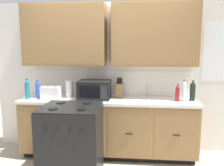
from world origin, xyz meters
TOP-DOWN VIEW (x-y plane):
  - ground_plane at (0.00, 0.00)m, footprint 8.00×8.00m
  - wall_unit at (0.00, 0.50)m, footprint 3.84×0.40m
  - counter_run at (0.00, 0.30)m, footprint 2.67×0.64m
  - stove_range at (-0.41, -0.33)m, footprint 0.76×0.68m
  - microwave at (-0.21, 0.30)m, footprint 0.48×0.37m
  - toaster at (-0.86, 0.21)m, footprint 0.28×0.18m
  - knife_block at (0.17, 0.42)m, footprint 0.11×0.14m
  - sink_faucet at (0.60, 0.51)m, footprint 0.02×0.02m
  - paper_towel_roll at (-0.62, 0.38)m, footprint 0.12×0.12m
  - bottle_red at (1.03, 0.24)m, footprint 0.07×0.07m
  - bottle_dark at (1.25, 0.31)m, footprint 0.08×0.08m
  - bottle_clear at (1.12, 0.25)m, footprint 0.06×0.06m
  - bottle_teal at (-1.23, 0.20)m, footprint 0.07×0.07m
  - bottle_blue at (-1.10, 0.28)m, footprint 0.07×0.07m

SIDE VIEW (x-z plane):
  - ground_plane at x=0.00m, z-range 0.00..0.00m
  - counter_run at x=0.00m, z-range 0.01..0.92m
  - stove_range at x=-0.41m, z-range 0.00..0.95m
  - toaster at x=-0.86m, z-range 0.91..1.10m
  - sink_faucet at x=0.60m, z-range 0.91..1.11m
  - knife_block at x=0.17m, z-range 0.87..1.18m
  - bottle_red at x=1.03m, z-range 0.90..1.16m
  - paper_towel_roll at x=-0.62m, z-range 0.91..1.17m
  - bottle_blue at x=-1.10m, z-range 0.90..1.18m
  - microwave at x=-0.21m, z-range 0.91..1.19m
  - bottle_dark at x=1.25m, z-range 0.90..1.20m
  - bottle_teal at x=-1.23m, z-range 0.90..1.21m
  - bottle_clear at x=1.12m, z-range 0.90..1.22m
  - wall_unit at x=0.00m, z-range 0.43..2.82m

